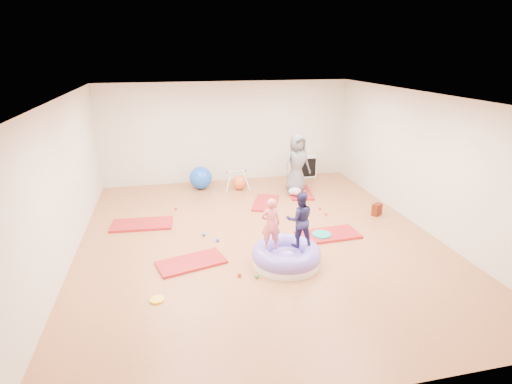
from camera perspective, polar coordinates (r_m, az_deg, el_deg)
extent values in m
cube|color=#A6653A|center=(8.10, 0.47, -6.71)|extent=(7.00, 8.00, 0.01)
cube|color=white|center=(7.30, 0.53, 13.39)|extent=(7.00, 8.00, 0.01)
cube|color=beige|center=(11.41, -4.10, 8.49)|extent=(7.00, 0.01, 2.80)
cube|color=beige|center=(4.12, 13.53, -13.16)|extent=(7.00, 0.01, 2.80)
cube|color=beige|center=(7.63, -26.04, 0.87)|extent=(0.01, 8.00, 2.80)
cube|color=beige|center=(9.02, 22.77, 4.00)|extent=(0.01, 8.00, 2.80)
cube|color=red|center=(7.30, -9.22, -9.90)|extent=(1.29, 0.87, 0.05)
cube|color=red|center=(9.03, -15.98, -4.45)|extent=(1.34, 0.74, 0.05)
cube|color=red|center=(9.89, 1.39, -1.55)|extent=(0.92, 1.24, 0.05)
cube|color=red|center=(8.35, 10.27, -6.01)|extent=(1.28, 0.69, 0.05)
cube|color=red|center=(10.66, 6.28, -0.06)|extent=(0.74, 1.22, 0.05)
cylinder|color=white|center=(7.22, 4.33, -9.65)|extent=(1.20, 1.20, 0.14)
torus|color=#735FCE|center=(7.16, 4.36, -8.77)|extent=(1.24, 1.24, 0.33)
ellipsoid|color=#735FCE|center=(7.20, 4.34, -9.31)|extent=(0.66, 0.66, 0.30)
imported|color=#EE656C|center=(6.84, 2.12, -4.23)|extent=(0.36, 0.25, 0.94)
imported|color=#23224E|center=(6.98, 6.28, -3.56)|extent=(0.53, 0.43, 1.00)
imported|color=#5C5C60|center=(10.39, 5.87, 4.04)|extent=(0.86, 0.67, 1.55)
ellipsoid|color=#AAC4E6|center=(10.37, 5.57, 0.11)|extent=(0.34, 0.22, 0.20)
sphere|color=#E39F93|center=(10.22, 5.85, -0.06)|extent=(0.16, 0.16, 0.16)
sphere|color=blue|center=(8.27, -7.46, -6.04)|extent=(0.07, 0.07, 0.07)
sphere|color=red|center=(9.64, 9.09, -2.28)|extent=(0.07, 0.07, 0.07)
sphere|color=red|center=(9.34, 9.97, -3.08)|extent=(0.07, 0.07, 0.07)
sphere|color=red|center=(9.70, -11.40, -2.31)|extent=(0.07, 0.07, 0.07)
sphere|color=red|center=(6.84, -2.40, -11.72)|extent=(0.07, 0.07, 0.07)
sphere|color=green|center=(6.80, 0.10, -11.94)|extent=(0.07, 0.07, 0.07)
sphere|color=blue|center=(8.06, 5.11, -6.66)|extent=(0.07, 0.07, 0.07)
sphere|color=blue|center=(8.01, -5.52, -6.85)|extent=(0.07, 0.07, 0.07)
sphere|color=blue|center=(10.97, -7.89, 2.01)|extent=(0.62, 0.62, 0.62)
sphere|color=#DD5A25|center=(10.86, -2.37, 1.40)|extent=(0.40, 0.40, 0.40)
cylinder|color=silver|center=(10.63, -3.94, 1.40)|extent=(0.20, 0.20, 0.52)
cylinder|color=silver|center=(11.05, -4.30, 2.10)|extent=(0.20, 0.20, 0.52)
cylinder|color=silver|center=(10.71, -1.38, 1.58)|extent=(0.20, 0.20, 0.52)
cylinder|color=silver|center=(11.12, -1.82, 2.27)|extent=(0.20, 0.20, 0.52)
cylinder|color=silver|center=(10.81, -2.88, 2.99)|extent=(0.51, 0.03, 0.03)
sphere|color=red|center=(10.77, -4.20, 2.90)|extent=(0.06, 0.06, 0.06)
sphere|color=blue|center=(10.85, -1.56, 3.08)|extent=(0.06, 0.06, 0.06)
cube|color=silver|center=(12.02, 7.02, 3.66)|extent=(0.64, 0.31, 0.64)
cube|color=black|center=(11.88, 7.26, 3.46)|extent=(0.55, 0.02, 0.55)
cube|color=silver|center=(11.97, 7.09, 3.60)|extent=(0.02, 0.22, 0.56)
cube|color=silver|center=(11.97, 7.09, 3.60)|extent=(0.56, 0.22, 0.02)
cylinder|color=#18A28E|center=(8.25, 9.34, -6.14)|extent=(0.38, 0.38, 0.08)
cube|color=#96290B|center=(9.58, 16.88, -2.40)|extent=(0.28, 0.25, 0.28)
cylinder|color=yellow|center=(6.45, -13.97, -14.72)|extent=(0.22, 0.22, 0.03)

